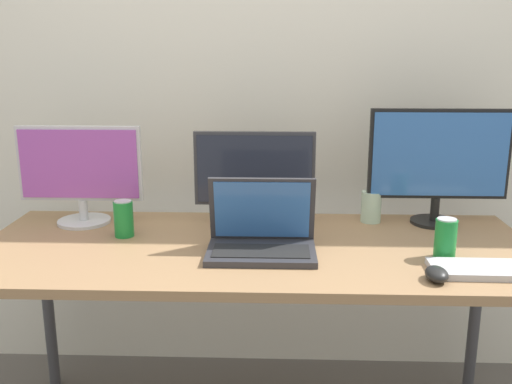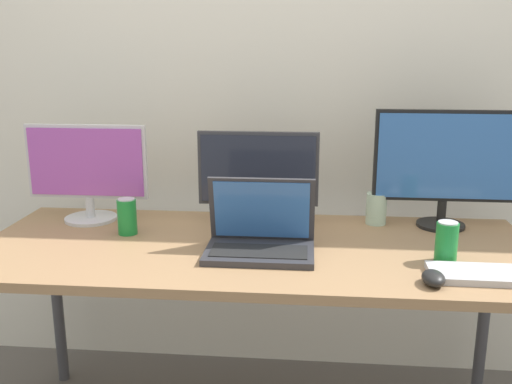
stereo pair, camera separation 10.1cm
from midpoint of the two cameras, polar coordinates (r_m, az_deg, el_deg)
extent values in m
cube|color=silver|center=(2.36, 2.62, 12.58)|extent=(7.00, 0.08, 2.60)
cylinder|color=#424247|center=(2.50, -18.17, -10.40)|extent=(0.04, 0.04, 0.71)
cylinder|color=#424247|center=(2.42, 22.96, -11.68)|extent=(0.04, 0.04, 0.71)
cube|color=#93704C|center=(1.88, 1.54, -5.78)|extent=(1.82, 0.74, 0.03)
cylinder|color=silver|center=(2.21, -14.93, -2.57)|extent=(0.19, 0.19, 0.01)
cylinder|color=silver|center=(2.20, -15.00, -1.48)|extent=(0.03, 0.03, 0.08)
cube|color=silver|center=(2.16, -15.29, 2.95)|extent=(0.45, 0.02, 0.27)
cube|color=#A54CB2|center=(2.15, -15.41, 2.88)|extent=(0.42, 0.01, 0.25)
cylinder|color=#38383D|center=(2.09, 1.59, -3.10)|extent=(0.19, 0.19, 0.01)
cylinder|color=#38383D|center=(2.08, 1.60, -2.10)|extent=(0.03, 0.03, 0.06)
cube|color=#38383D|center=(2.04, 1.63, 2.35)|extent=(0.43, 0.02, 0.27)
cube|color=#232838|center=(2.02, 1.61, 2.28)|extent=(0.41, 0.01, 0.24)
cylinder|color=black|center=(2.18, 19.22, -3.13)|extent=(0.17, 0.17, 0.01)
cylinder|color=black|center=(2.17, 19.33, -1.90)|extent=(0.03, 0.03, 0.09)
cube|color=black|center=(2.13, 19.78, 3.40)|extent=(0.50, 0.02, 0.32)
cube|color=#3366B2|center=(2.11, 19.86, 3.33)|extent=(0.48, 0.01, 0.30)
cube|color=#2D2D33|center=(1.78, 1.98, -6.09)|extent=(0.34, 0.22, 0.02)
cube|color=black|center=(1.76, 1.95, -5.93)|extent=(0.30, 0.12, 0.00)
cube|color=#2D2D33|center=(1.82, 2.17, -1.73)|extent=(0.34, 0.06, 0.22)
cube|color=#3366B2|center=(1.82, 2.15, -1.84)|extent=(0.30, 0.05, 0.19)
cube|color=#B2B2B7|center=(1.77, 24.85, -7.58)|extent=(0.40, 0.14, 0.02)
ellipsoid|color=black|center=(1.66, 19.01, -8.16)|extent=(0.06, 0.09, 0.04)
cylinder|color=#197F33|center=(1.82, 20.03, -4.79)|extent=(0.07, 0.07, 0.12)
cylinder|color=silver|center=(1.80, 20.20, -2.89)|extent=(0.06, 0.06, 0.00)
cylinder|color=#197F33|center=(2.01, -11.37, -2.46)|extent=(0.07, 0.07, 0.12)
cylinder|color=silver|center=(1.99, -11.46, -0.73)|extent=(0.06, 0.06, 0.00)
cylinder|color=#B2D1B7|center=(2.14, 13.26, -1.64)|extent=(0.07, 0.07, 0.11)
cylinder|color=#519342|center=(2.10, 13.53, 2.96)|extent=(0.01, 0.01, 0.24)
camera|label=1|loc=(0.05, -88.42, 0.40)|focal=40.00mm
camera|label=2|loc=(0.05, 91.58, -0.40)|focal=40.00mm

